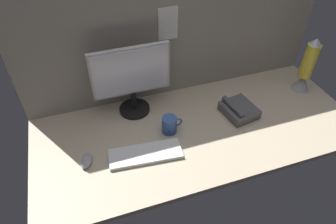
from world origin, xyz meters
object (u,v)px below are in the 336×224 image
Objects in this scene: monitor at (131,78)px; mug_ceramic_blue at (170,125)px; keyboard at (145,154)px; desk_phone at (238,110)px; lava_lamp at (306,69)px; mouse at (86,161)px.

monitor is 3.76× the size of mug_ceramic_blue.
desk_phone is at bearing 18.05° from keyboard.
mug_ceramic_blue is 93.38cm from lava_lamp.
mouse is 47.20cm from mug_ceramic_blue.
keyboard is 3.18× the size of mug_ceramic_blue.
lava_lamp reaches higher than mug_ceramic_blue.
lava_lamp is (106.44, -14.25, -8.09)cm from monitor.
mug_ceramic_blue is 42.65cm from desk_phone.
keyboard is 29.48cm from mouse.
monitor is at bearing 90.65° from keyboard.
desk_phone is (56.72, -23.27, -19.94)cm from monitor.
monitor is at bearing 120.57° from mug_ceramic_blue.
mug_ceramic_blue is at bearing -59.43° from monitor.
desk_phone is at bearing -169.72° from lava_lamp.
mouse is 0.83× the size of mug_ceramic_blue.
keyboard is at bearing -144.15° from mug_ceramic_blue.
desk_phone is (-49.72, -9.02, -11.84)cm from lava_lamp.
monitor is 2.04× the size of desk_phone.
mouse is 89.46cm from desk_phone.
keyboard is 21.72cm from mug_ceramic_blue.
lava_lamp reaches higher than desk_phone.
mug_ceramic_blue is at bearing -174.04° from lava_lamp.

